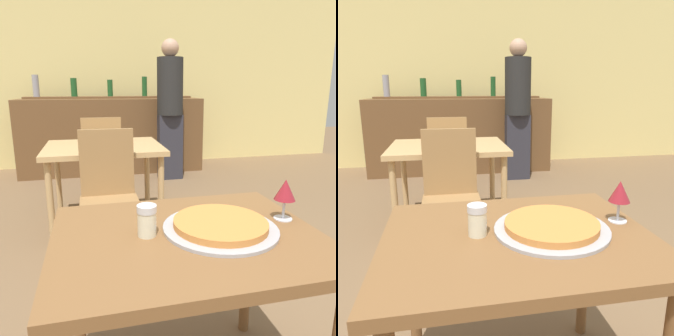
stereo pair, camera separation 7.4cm
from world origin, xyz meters
The scene contains 11 objects.
wall_back centered at (0.00, 4.32, 1.40)m, with size 8.00×0.05×2.80m.
dining_table_near centered at (0.00, 0.00, 0.63)m, with size 0.93×0.74×0.72m.
dining_table_far centered at (-0.21, 1.75, 0.66)m, with size 0.96×0.78×0.75m.
bar_counter centered at (0.00, 3.81, 0.53)m, with size 2.60×0.56×1.06m.
bar_back_shelf centered at (-0.05, 3.95, 1.13)m, with size 2.39×0.24×0.33m.
chair_far_side_front centered at (-0.21, 1.19, 0.54)m, with size 0.40×0.40×0.94m.
chair_far_side_back centered at (-0.21, 2.31, 0.54)m, with size 0.40×0.40×0.94m.
pizza_tray centered at (0.12, 0.00, 0.74)m, with size 0.41×0.41×0.04m.
cheese_shaker centered at (-0.14, 0.01, 0.78)m, with size 0.07×0.07×0.11m.
person_standing centered at (0.73, 3.23, 0.99)m, with size 0.34×0.34×1.82m.
wine_glass centered at (0.40, 0.04, 0.84)m, with size 0.08×0.08×0.16m.
Camera 1 is at (-0.31, -1.02, 1.22)m, focal length 35.00 mm.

